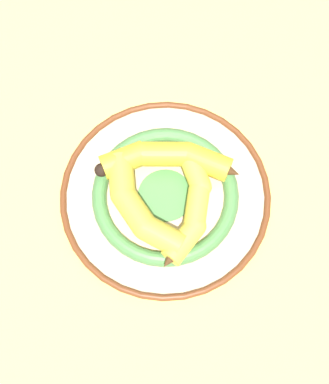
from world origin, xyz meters
name	(u,v)px	position (x,y,z in m)	size (l,w,h in m)	color
ground_plane	(146,187)	(0.00, 0.00, 0.00)	(2.80, 2.80, 0.00)	#E5CC6B
decorative_bowl	(164,197)	(0.04, 0.00, 0.02)	(0.32, 0.32, 0.03)	beige
banana_a	(168,159)	(0.01, 0.04, 0.05)	(0.19, 0.14, 0.04)	yellow
banana_b	(137,206)	(0.02, -0.05, 0.05)	(0.18, 0.11, 0.04)	gold
banana_c	(192,208)	(0.08, 0.00, 0.05)	(0.10, 0.18, 0.03)	yellow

